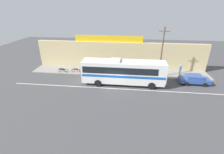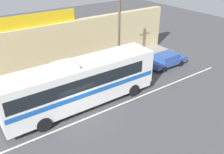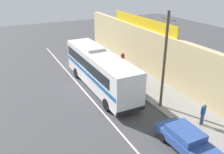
% 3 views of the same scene
% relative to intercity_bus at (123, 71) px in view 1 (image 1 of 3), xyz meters
% --- Properties ---
extents(ground_plane, '(70.00, 70.00, 0.00)m').
position_rel_intercity_bus_xyz_m(ground_plane, '(-0.90, -0.82, -2.07)').
color(ground_plane, '#444447').
extents(sidewalk_slab, '(30.00, 3.60, 0.14)m').
position_rel_intercity_bus_xyz_m(sidewalk_slab, '(-0.90, 4.38, -2.00)').
color(sidewalk_slab, gray).
rests_on(sidewalk_slab, ground_plane).
extents(storefront_facade, '(30.00, 0.70, 4.80)m').
position_rel_intercity_bus_xyz_m(storefront_facade, '(-0.90, 6.53, 0.33)').
color(storefront_facade, tan).
rests_on(storefront_facade, ground_plane).
extents(storefront_billboard, '(11.88, 0.12, 1.10)m').
position_rel_intercity_bus_xyz_m(storefront_billboard, '(-2.93, 6.53, 3.28)').
color(storefront_billboard, gold).
rests_on(storefront_billboard, storefront_facade).
extents(road_center_stripe, '(30.00, 0.14, 0.01)m').
position_rel_intercity_bus_xyz_m(road_center_stripe, '(-0.90, -1.62, -2.06)').
color(road_center_stripe, silver).
rests_on(road_center_stripe, ground_plane).
extents(intercity_bus, '(11.84, 2.64, 3.78)m').
position_rel_intercity_bus_xyz_m(intercity_bus, '(0.00, 0.00, 0.00)').
color(intercity_bus, silver).
rests_on(intercity_bus, ground_plane).
extents(parked_car, '(4.22, 1.91, 1.37)m').
position_rel_intercity_bus_xyz_m(parked_car, '(10.53, 1.29, -1.33)').
color(parked_car, '#2D4C93').
rests_on(parked_car, ground_plane).
extents(utility_pole, '(1.60, 0.22, 7.77)m').
position_rel_intercity_bus_xyz_m(utility_pole, '(5.69, 3.03, 2.10)').
color(utility_pole, brown).
rests_on(utility_pole, sidewalk_slab).
extents(motorcycle_blue, '(1.95, 0.56, 0.94)m').
position_rel_intercity_bus_xyz_m(motorcycle_blue, '(-8.03, 3.29, -1.50)').
color(motorcycle_blue, black).
rests_on(motorcycle_blue, sidewalk_slab).
extents(motorcycle_green, '(1.84, 0.56, 0.94)m').
position_rel_intercity_bus_xyz_m(motorcycle_green, '(-10.43, 3.05, -1.50)').
color(motorcycle_green, black).
rests_on(motorcycle_green, sidewalk_slab).
extents(pedestrian_far_left, '(0.30, 0.48, 1.75)m').
position_rel_intercity_bus_xyz_m(pedestrian_far_left, '(9.19, 4.07, -0.90)').
color(pedestrian_far_left, navy).
rests_on(pedestrian_far_left, sidewalk_slab).
extents(pedestrian_near_shop, '(0.30, 0.48, 1.66)m').
position_rel_intercity_bus_xyz_m(pedestrian_near_shop, '(-4.11, 4.85, -0.96)').
color(pedestrian_near_shop, black).
rests_on(pedestrian_near_shop, sidewalk_slab).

